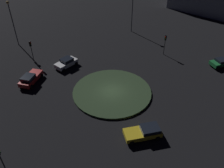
% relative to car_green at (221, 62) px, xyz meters
% --- Properties ---
extents(ground_plane, '(118.97, 118.97, 0.00)m').
position_rel_car_green_xyz_m(ground_plane, '(-2.01, 20.07, -0.73)').
color(ground_plane, black).
extents(roundabout_island, '(11.52, 11.52, 0.26)m').
position_rel_car_green_xyz_m(roundabout_island, '(-2.01, 20.07, -0.59)').
color(roundabout_island, '#2D4228').
rests_on(roundabout_island, ground_plane).
extents(car_green, '(2.28, 3.94, 1.37)m').
position_rel_car_green_xyz_m(car_green, '(0.00, 0.00, 0.00)').
color(car_green, '#1E7238').
rests_on(car_green, ground_plane).
extents(car_white, '(3.70, 4.26, 1.49)m').
position_rel_car_green_xyz_m(car_white, '(7.08, 25.62, 0.03)').
color(car_white, white).
rests_on(car_white, ground_plane).
extents(car_yellow, '(2.28, 4.38, 1.32)m').
position_rel_car_green_xyz_m(car_yellow, '(-11.07, 18.74, -0.03)').
color(car_yellow, gold).
rests_on(car_yellow, ground_plane).
extents(car_red, '(4.70, 3.78, 1.51)m').
position_rel_car_green_xyz_m(car_red, '(3.80, 31.52, 0.05)').
color(car_red, red).
rests_on(car_red, ground_plane).
extents(traffic_light_northeast, '(0.39, 0.38, 4.09)m').
position_rel_car_green_xyz_m(traffic_light_northeast, '(9.98, 31.00, 2.19)').
color(traffic_light_northeast, '#2D2D2D').
rests_on(traffic_light_northeast, ground_plane).
extents(traffic_light_northwest, '(0.37, 0.39, 3.95)m').
position_rel_car_green_xyz_m(traffic_light_northwest, '(-11.91, 33.78, 2.09)').
color(traffic_light_northwest, '#2D2D2D').
rests_on(traffic_light_northwest, ground_plane).
extents(traffic_light_southeast, '(0.37, 0.40, 3.80)m').
position_rel_car_green_xyz_m(traffic_light_southeast, '(6.48, 7.68, 1.99)').
color(traffic_light_southeast, '#2D2D2D').
rests_on(traffic_light_southeast, ground_plane).
extents(streetlamp_southeast, '(0.56, 0.56, 7.87)m').
position_rel_car_green_xyz_m(streetlamp_southeast, '(18.22, 9.88, 4.64)').
color(streetlamp_southeast, '#4C4C51').
rests_on(streetlamp_southeast, ground_plane).
extents(streetlamp_northeast, '(0.56, 0.56, 8.67)m').
position_rel_car_green_xyz_m(streetlamp_northeast, '(18.10, 34.02, 5.06)').
color(streetlamp_northeast, '#4C4C51').
rests_on(streetlamp_northeast, ground_plane).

